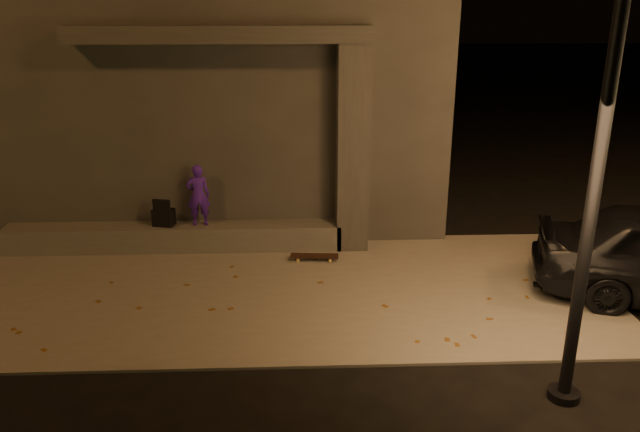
{
  "coord_description": "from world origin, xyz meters",
  "views": [
    {
      "loc": [
        0.7,
        -6.84,
        4.3
      ],
      "look_at": [
        1.06,
        2.0,
        1.23
      ],
      "focal_mm": 35.0,
      "sensor_mm": 36.0,
      "label": 1
    }
  ],
  "objects_px": {
    "column": "(353,150)",
    "skateboarder": "(198,195)",
    "backpack": "(164,216)",
    "street_lamp_0": "(623,0)",
    "skateboard": "(314,256)"
  },
  "relations": [
    {
      "from": "skateboarder",
      "to": "backpack",
      "type": "distance_m",
      "value": 0.74
    },
    {
      "from": "skateboarder",
      "to": "column",
      "type": "bearing_deg",
      "value": 174.11
    },
    {
      "from": "backpack",
      "to": "skateboarder",
      "type": "bearing_deg",
      "value": 13.82
    },
    {
      "from": "column",
      "to": "backpack",
      "type": "distance_m",
      "value": 3.56
    },
    {
      "from": "backpack",
      "to": "street_lamp_0",
      "type": "xyz_separation_m",
      "value": [
        5.38,
        -4.67,
        3.64
      ]
    },
    {
      "from": "skateboarder",
      "to": "backpack",
      "type": "xyz_separation_m",
      "value": [
        -0.64,
        0.0,
        -0.38
      ]
    },
    {
      "from": "column",
      "to": "skateboarder",
      "type": "relative_size",
      "value": 3.24
    },
    {
      "from": "skateboard",
      "to": "column",
      "type": "bearing_deg",
      "value": 47.75
    },
    {
      "from": "column",
      "to": "street_lamp_0",
      "type": "relative_size",
      "value": 0.47
    },
    {
      "from": "backpack",
      "to": "skateboard",
      "type": "bearing_deg",
      "value": 0.12
    },
    {
      "from": "skateboarder",
      "to": "skateboard",
      "type": "xyz_separation_m",
      "value": [
        2.03,
        -0.65,
        -0.93
      ]
    },
    {
      "from": "column",
      "to": "backpack",
      "type": "height_order",
      "value": "column"
    },
    {
      "from": "skateboarder",
      "to": "backpack",
      "type": "bearing_deg",
      "value": -5.89
    },
    {
      "from": "skateboarder",
      "to": "skateboard",
      "type": "relative_size",
      "value": 1.32
    },
    {
      "from": "column",
      "to": "street_lamp_0",
      "type": "bearing_deg",
      "value": -66.56
    }
  ]
}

